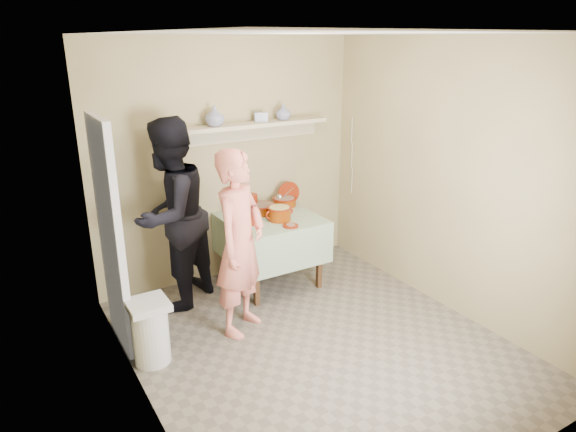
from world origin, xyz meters
TOP-DOWN VIEW (x-y plane):
  - ground at (0.00, 0.00)m, footprint 3.50×3.50m
  - tile_panel at (-1.46, 0.95)m, footprint 0.06×0.70m
  - plate_stack_a at (-0.02, 1.52)m, footprint 0.15×0.15m
  - plate_stack_b at (0.16, 1.57)m, footprint 0.16×0.16m
  - bowl_stack at (-0.02, 1.20)m, footprint 0.13×0.13m
  - empty_bowl at (-0.04, 1.39)m, footprint 0.16×0.16m
  - propped_lid at (0.67, 1.60)m, footprint 0.27×0.06m
  - vase_right at (0.61, 1.61)m, footprint 0.19×0.19m
  - vase_left at (-0.20, 1.61)m, footprint 0.28×0.28m
  - ceramic_box at (0.35, 1.64)m, footprint 0.17×0.14m
  - person_cook at (-0.44, 0.58)m, footprint 0.74×0.69m
  - person_helper at (-0.81, 1.36)m, footprint 1.16×1.12m
  - room_shell at (0.00, 0.00)m, footprint 3.04×3.54m
  - serving_table at (0.25, 1.28)m, footprint 0.97×0.97m
  - cazuela_meat_a at (0.24, 1.45)m, footprint 0.30×0.30m
  - cazuela_meat_b at (0.58, 1.54)m, footprint 0.28×0.28m
  - ladle at (0.53, 1.56)m, footprint 0.08×0.26m
  - cazuela_rice at (0.29, 1.15)m, footprint 0.33×0.25m
  - front_plate at (0.28, 0.92)m, footprint 0.16×0.16m
  - wall_shelf at (0.20, 1.65)m, footprint 1.80×0.25m
  - trash_bin at (-1.32, 0.50)m, footprint 0.32×0.32m
  - electrical_cord at (1.47, 1.48)m, footprint 0.01×0.05m

SIDE VIEW (x-z plane):
  - ground at x=0.00m, z-range 0.00..0.00m
  - trash_bin at x=-1.32m, z-range 0.00..0.56m
  - serving_table at x=0.25m, z-range 0.26..1.02m
  - front_plate at x=0.28m, z-range 0.76..0.78m
  - empty_bowl at x=-0.04m, z-range 0.76..0.81m
  - cazuela_meat_a at x=0.24m, z-range 0.77..0.87m
  - cazuela_meat_b at x=0.58m, z-range 0.77..0.87m
  - bowl_stack at x=-0.02m, z-range 0.76..0.89m
  - cazuela_rice at x=0.29m, z-range 0.77..0.92m
  - person_cook at x=-0.44m, z-range 0.00..1.70m
  - plate_stack_b at x=0.16m, z-range 0.76..0.95m
  - plate_stack_a at x=-0.02m, z-range 0.76..0.96m
  - ladle at x=0.53m, z-range 0.78..0.97m
  - propped_lid at x=0.67m, z-range 0.75..1.01m
  - person_helper at x=-0.81m, z-range 0.00..1.89m
  - tile_panel at x=-1.46m, z-range 0.00..2.00m
  - electrical_cord at x=1.47m, z-range 0.80..1.70m
  - room_shell at x=0.00m, z-range 0.30..2.92m
  - wall_shelf at x=0.20m, z-range 1.57..1.78m
  - ceramic_box at x=0.35m, z-range 1.72..1.82m
  - vase_right at x=0.61m, z-range 1.72..1.89m
  - vase_left at x=-0.20m, z-range 1.72..1.92m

